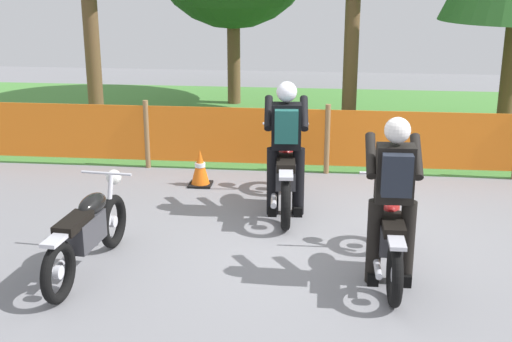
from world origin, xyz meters
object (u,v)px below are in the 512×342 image
rider_lead (286,141)px  traffic_cone (200,168)px  motorcycle_third (88,232)px  rider_trailing (394,192)px  motorcycle_trailing (388,233)px  motorcycle_lead (285,172)px

rider_lead → traffic_cone: 1.77m
motorcycle_third → traffic_cone: size_ratio=3.62×
motorcycle_third → rider_trailing: bearing=-83.6°
rider_lead → traffic_cone: (-1.27, 1.01, -0.69)m
motorcycle_third → motorcycle_trailing: bearing=-79.7°
rider_trailing → traffic_cone: size_ratio=3.19×
motorcycle_lead → rider_trailing: bearing=-154.0°
motorcycle_lead → motorcycle_trailing: size_ratio=1.08×
motorcycle_trailing → rider_lead: rider_lead is taller
rider_lead → traffic_cone: rider_lead is taller
motorcycle_lead → motorcycle_trailing: (1.17, -1.81, -0.04)m
motorcycle_lead → rider_lead: bearing=-179.5°
motorcycle_third → traffic_cone: bearing=-7.2°
motorcycle_trailing → traffic_cone: size_ratio=3.65×
rider_lead → traffic_cone: bearing=47.5°
motorcycle_trailing → motorcycle_third: bearing=94.3°
motorcycle_lead → rider_lead: rider_lead is taller
motorcycle_trailing → rider_lead: bearing=35.0°
motorcycle_third → rider_lead: rider_lead is taller
motorcycle_lead → rider_lead: size_ratio=1.24×
motorcycle_trailing → rider_lead: size_ratio=1.15×
rider_lead → rider_trailing: size_ratio=1.00×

